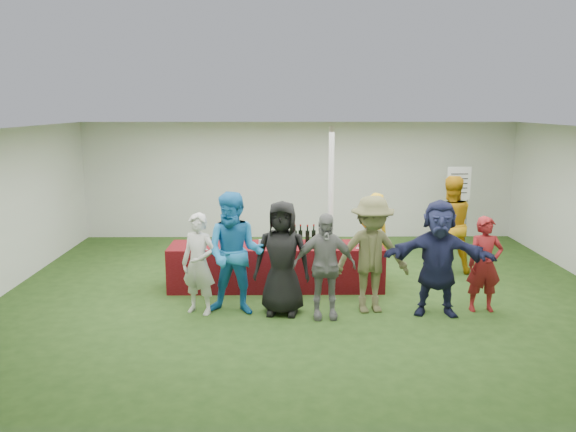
{
  "coord_description": "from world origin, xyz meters",
  "views": [
    {
      "loc": [
        -0.4,
        -8.99,
        3.06
      ],
      "look_at": [
        -0.3,
        0.21,
        1.25
      ],
      "focal_mm": 35.0,
      "sensor_mm": 36.0,
      "label": 1
    }
  ],
  "objects_px": {
    "customer_3": "(324,266)",
    "customer_5": "(438,258)",
    "dump_bucket": "(374,243)",
    "customer_1": "(235,254)",
    "customer_4": "(372,255)",
    "wine_list_sign": "(459,190)",
    "customer_2": "(282,258)",
    "staff_back": "(449,224)",
    "staff_pourer": "(374,235)",
    "customer_0": "(199,264)",
    "customer_6": "(485,264)",
    "serving_table": "(276,266)"
  },
  "relations": [
    {
      "from": "dump_bucket",
      "to": "customer_1",
      "type": "distance_m",
      "value": 2.41
    },
    {
      "from": "customer_3",
      "to": "customer_4",
      "type": "height_order",
      "value": "customer_4"
    },
    {
      "from": "serving_table",
      "to": "customer_5",
      "type": "xyz_separation_m",
      "value": [
        2.39,
        -1.26,
        0.49
      ]
    },
    {
      "from": "wine_list_sign",
      "to": "customer_4",
      "type": "bearing_deg",
      "value": -123.36
    },
    {
      "from": "serving_table",
      "to": "wine_list_sign",
      "type": "relative_size",
      "value": 2.0
    },
    {
      "from": "staff_pourer",
      "to": "customer_2",
      "type": "relative_size",
      "value": 0.9
    },
    {
      "from": "serving_table",
      "to": "customer_0",
      "type": "distance_m",
      "value": 1.68
    },
    {
      "from": "staff_pourer",
      "to": "customer_6",
      "type": "bearing_deg",
      "value": 107.74
    },
    {
      "from": "staff_back",
      "to": "customer_6",
      "type": "distance_m",
      "value": 2.03
    },
    {
      "from": "customer_6",
      "to": "wine_list_sign",
      "type": "bearing_deg",
      "value": 78.13
    },
    {
      "from": "staff_pourer",
      "to": "customer_3",
      "type": "bearing_deg",
      "value": 43.45
    },
    {
      "from": "serving_table",
      "to": "customer_3",
      "type": "distance_m",
      "value": 1.6
    },
    {
      "from": "customer_5",
      "to": "dump_bucket",
      "type": "bearing_deg",
      "value": 135.31
    },
    {
      "from": "serving_table",
      "to": "wine_list_sign",
      "type": "distance_m",
      "value": 4.7
    },
    {
      "from": "customer_5",
      "to": "customer_1",
      "type": "bearing_deg",
      "value": -173.09
    },
    {
      "from": "customer_2",
      "to": "customer_3",
      "type": "height_order",
      "value": "customer_2"
    },
    {
      "from": "dump_bucket",
      "to": "customer_4",
      "type": "xyz_separation_m",
      "value": [
        -0.18,
        -0.92,
        0.04
      ]
    },
    {
      "from": "dump_bucket",
      "to": "staff_back",
      "type": "xyz_separation_m",
      "value": [
        1.58,
        1.12,
        0.07
      ]
    },
    {
      "from": "staff_back",
      "to": "customer_4",
      "type": "xyz_separation_m",
      "value": [
        -1.76,
        -2.04,
        -0.02
      ]
    },
    {
      "from": "customer_6",
      "to": "customer_3",
      "type": "bearing_deg",
      "value": -175.1
    },
    {
      "from": "dump_bucket",
      "to": "customer_5",
      "type": "relative_size",
      "value": 0.15
    },
    {
      "from": "wine_list_sign",
      "to": "customer_2",
      "type": "height_order",
      "value": "wine_list_sign"
    },
    {
      "from": "wine_list_sign",
      "to": "customer_3",
      "type": "xyz_separation_m",
      "value": [
        -3.13,
        -3.9,
        -0.53
      ]
    },
    {
      "from": "customer_1",
      "to": "customer_5",
      "type": "distance_m",
      "value": 2.99
    },
    {
      "from": "serving_table",
      "to": "customer_2",
      "type": "xyz_separation_m",
      "value": [
        0.1,
        -1.2,
        0.48
      ]
    },
    {
      "from": "customer_1",
      "to": "customer_4",
      "type": "height_order",
      "value": "customer_1"
    },
    {
      "from": "wine_list_sign",
      "to": "customer_4",
      "type": "xyz_separation_m",
      "value": [
        -2.41,
        -3.66,
        -0.43
      ]
    },
    {
      "from": "customer_5",
      "to": "customer_6",
      "type": "xyz_separation_m",
      "value": [
        0.75,
        0.13,
        -0.14
      ]
    },
    {
      "from": "wine_list_sign",
      "to": "customer_6",
      "type": "bearing_deg",
      "value": -100.95
    },
    {
      "from": "customer_3",
      "to": "customer_0",
      "type": "bearing_deg",
      "value": 171.79
    },
    {
      "from": "customer_2",
      "to": "staff_back",
      "type": "bearing_deg",
      "value": 41.62
    },
    {
      "from": "dump_bucket",
      "to": "customer_1",
      "type": "bearing_deg",
      "value": -156.42
    },
    {
      "from": "customer_5",
      "to": "customer_0",
      "type": "bearing_deg",
      "value": -173.02
    },
    {
      "from": "staff_back",
      "to": "customer_1",
      "type": "distance_m",
      "value": 4.33
    },
    {
      "from": "staff_pourer",
      "to": "dump_bucket",
      "type": "bearing_deg",
      "value": 60.88
    },
    {
      "from": "customer_5",
      "to": "customer_6",
      "type": "distance_m",
      "value": 0.77
    },
    {
      "from": "dump_bucket",
      "to": "customer_6",
      "type": "distance_m",
      "value": 1.78
    },
    {
      "from": "customer_4",
      "to": "customer_5",
      "type": "xyz_separation_m",
      "value": [
        0.96,
        -0.12,
        -0.02
      ]
    },
    {
      "from": "customer_4",
      "to": "staff_back",
      "type": "bearing_deg",
      "value": 40.93
    },
    {
      "from": "customer_3",
      "to": "customer_5",
      "type": "xyz_separation_m",
      "value": [
        1.68,
        0.11,
        0.08
      ]
    },
    {
      "from": "customer_3",
      "to": "customer_6",
      "type": "relative_size",
      "value": 1.08
    },
    {
      "from": "wine_list_sign",
      "to": "customer_4",
      "type": "height_order",
      "value": "wine_list_sign"
    },
    {
      "from": "staff_back",
      "to": "customer_4",
      "type": "bearing_deg",
      "value": 48.15
    },
    {
      "from": "serving_table",
      "to": "wine_list_sign",
      "type": "bearing_deg",
      "value": 33.31
    },
    {
      "from": "staff_back",
      "to": "customer_4",
      "type": "height_order",
      "value": "staff_back"
    },
    {
      "from": "dump_bucket",
      "to": "customer_4",
      "type": "height_order",
      "value": "customer_4"
    },
    {
      "from": "customer_0",
      "to": "customer_1",
      "type": "bearing_deg",
      "value": 22.09
    },
    {
      "from": "dump_bucket",
      "to": "staff_pourer",
      "type": "bearing_deg",
      "value": 80.32
    },
    {
      "from": "staff_back",
      "to": "customer_5",
      "type": "bearing_deg",
      "value": 68.61
    },
    {
      "from": "customer_2",
      "to": "customer_0",
      "type": "bearing_deg",
      "value": -173.72
    }
  ]
}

